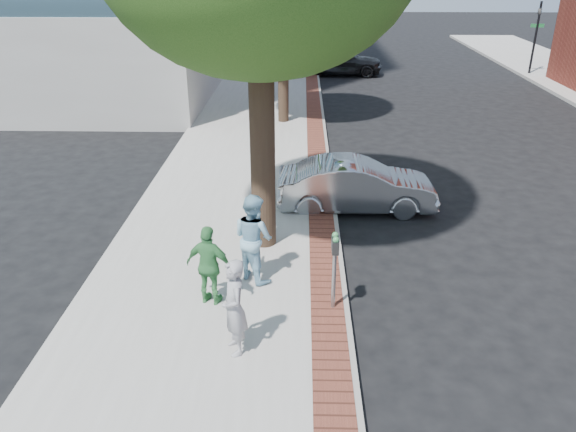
{
  "coord_description": "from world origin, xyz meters",
  "views": [
    {
      "loc": [
        0.2,
        -9.13,
        5.93
      ],
      "look_at": [
        -0.05,
        1.04,
        1.2
      ],
      "focal_mm": 35.0,
      "sensor_mm": 36.0,
      "label": 1
    }
  ],
  "objects_px": {
    "parking_meter": "(335,256)",
    "bg_car": "(338,60)",
    "person_green": "(210,266)",
    "person_gray": "(234,308)",
    "sedan_silver": "(356,186)",
    "person_officer": "(253,237)"
  },
  "relations": [
    {
      "from": "parking_meter",
      "to": "person_officer",
      "type": "relative_size",
      "value": 0.84
    },
    {
      "from": "sedan_silver",
      "to": "parking_meter",
      "type": "bearing_deg",
      "value": 169.58
    },
    {
      "from": "parking_meter",
      "to": "person_officer",
      "type": "distance_m",
      "value": 1.82
    },
    {
      "from": "parking_meter",
      "to": "sedan_silver",
      "type": "distance_m",
      "value": 4.78
    },
    {
      "from": "bg_car",
      "to": "sedan_silver",
      "type": "bearing_deg",
      "value": 179.29
    },
    {
      "from": "person_green",
      "to": "bg_car",
      "type": "distance_m",
      "value": 22.73
    },
    {
      "from": "person_officer",
      "to": "person_green",
      "type": "xyz_separation_m",
      "value": [
        -0.71,
        -0.9,
        -0.12
      ]
    },
    {
      "from": "person_officer",
      "to": "sedan_silver",
      "type": "height_order",
      "value": "person_officer"
    },
    {
      "from": "parking_meter",
      "to": "person_officer",
      "type": "xyz_separation_m",
      "value": [
        -1.5,
        1.02,
        -0.18
      ]
    },
    {
      "from": "person_officer",
      "to": "bg_car",
      "type": "relative_size",
      "value": 0.37
    },
    {
      "from": "person_green",
      "to": "bg_car",
      "type": "xyz_separation_m",
      "value": [
        3.52,
        22.46,
        -0.11
      ]
    },
    {
      "from": "parking_meter",
      "to": "bg_car",
      "type": "distance_m",
      "value": 22.62
    },
    {
      "from": "bg_car",
      "to": "parking_meter",
      "type": "bearing_deg",
      "value": 177.6
    },
    {
      "from": "parking_meter",
      "to": "person_green",
      "type": "height_order",
      "value": "person_green"
    },
    {
      "from": "person_officer",
      "to": "person_gray",
      "type": "bearing_deg",
      "value": 131.26
    },
    {
      "from": "sedan_silver",
      "to": "person_green",
      "type": "bearing_deg",
      "value": 145.87
    },
    {
      "from": "person_gray",
      "to": "person_green",
      "type": "bearing_deg",
      "value": -176.37
    },
    {
      "from": "parking_meter",
      "to": "sedan_silver",
      "type": "relative_size",
      "value": 0.37
    },
    {
      "from": "person_green",
      "to": "bg_car",
      "type": "bearing_deg",
      "value": -81.77
    },
    {
      "from": "sedan_silver",
      "to": "person_gray",
      "type": "bearing_deg",
      "value": 157.13
    },
    {
      "from": "sedan_silver",
      "to": "bg_car",
      "type": "height_order",
      "value": "bg_car"
    },
    {
      "from": "person_green",
      "to": "sedan_silver",
      "type": "relative_size",
      "value": 0.38
    }
  ]
}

